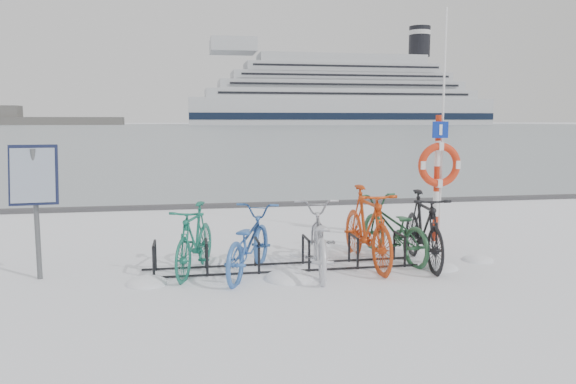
{
  "coord_description": "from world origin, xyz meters",
  "views": [
    {
      "loc": [
        -1.31,
        -7.84,
        2.15
      ],
      "look_at": [
        0.2,
        0.6,
        1.04
      ],
      "focal_mm": 35.0,
      "sensor_mm": 36.0,
      "label": 1
    }
  ],
  "objects_px": {
    "cruise_ferry": "(339,98)",
    "lifebuoy_station": "(439,165)",
    "info_board": "(34,183)",
    "bike_rack": "(282,256)"
  },
  "relations": [
    {
      "from": "bike_rack",
      "to": "cruise_ferry",
      "type": "relative_size",
      "value": 0.03
    },
    {
      "from": "cruise_ferry",
      "to": "lifebuoy_station",
      "type": "bearing_deg",
      "value": -104.89
    },
    {
      "from": "lifebuoy_station",
      "to": "cruise_ferry",
      "type": "distance_m",
      "value": 237.13
    },
    {
      "from": "info_board",
      "to": "cruise_ferry",
      "type": "bearing_deg",
      "value": 68.75
    },
    {
      "from": "bike_rack",
      "to": "lifebuoy_station",
      "type": "bearing_deg",
      "value": 23.71
    },
    {
      "from": "info_board",
      "to": "lifebuoy_station",
      "type": "xyz_separation_m",
      "value": [
        6.35,
        1.29,
        0.05
      ]
    },
    {
      "from": "lifebuoy_station",
      "to": "bike_rack",
      "type": "bearing_deg",
      "value": -156.29
    },
    {
      "from": "info_board",
      "to": "cruise_ferry",
      "type": "height_order",
      "value": "cruise_ferry"
    },
    {
      "from": "info_board",
      "to": "lifebuoy_station",
      "type": "bearing_deg",
      "value": 6.54
    },
    {
      "from": "info_board",
      "to": "bike_rack",
      "type": "bearing_deg",
      "value": -5.53
    }
  ]
}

